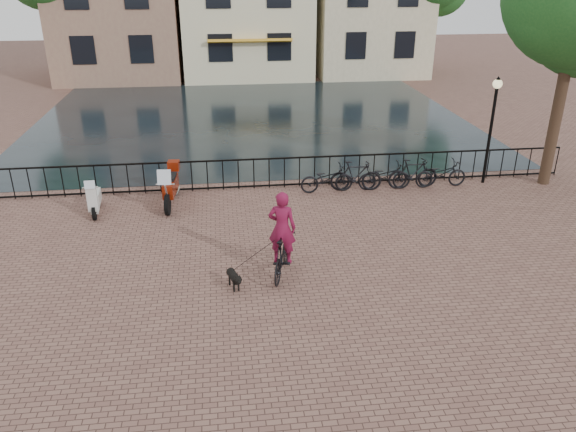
{
  "coord_description": "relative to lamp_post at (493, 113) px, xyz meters",
  "views": [
    {
      "loc": [
        -1.51,
        -9.19,
        6.72
      ],
      "look_at": [
        0.0,
        3.0,
        1.2
      ],
      "focal_mm": 35.0,
      "sensor_mm": 36.0,
      "label": 1
    }
  ],
  "objects": [
    {
      "name": "motorcycle",
      "position": [
        -10.29,
        -0.64,
        -1.65
      ],
      "size": [
        0.65,
        2.07,
        1.46
      ],
      "rotation": [
        0.0,
        0.0,
        -0.08
      ],
      "color": "maroon",
      "rests_on": "ground"
    },
    {
      "name": "parked_bike_2",
      "position": [
        -3.5,
        -0.2,
        -1.93
      ],
      "size": [
        1.72,
        0.62,
        0.9
      ],
      "primitive_type": "imported",
      "rotation": [
        0.0,
        0.0,
        1.56
      ],
      "color": "black",
      "rests_on": "ground"
    },
    {
      "name": "parked_bike_3",
      "position": [
        -2.55,
        -0.2,
        -1.88
      ],
      "size": [
        1.68,
        0.54,
        1.0
      ],
      "primitive_type": "imported",
      "rotation": [
        0.0,
        0.0,
        1.61
      ],
      "color": "black",
      "rests_on": "ground"
    },
    {
      "name": "cyclist",
      "position": [
        -7.42,
        -5.29,
        -1.44
      ],
      "size": [
        1.03,
        1.87,
        2.46
      ],
      "rotation": [
        0.0,
        0.0,
        2.84
      ],
      "color": "black",
      "rests_on": "ground"
    },
    {
      "name": "ground",
      "position": [
        -7.2,
        -7.6,
        -2.38
      ],
      "size": [
        100.0,
        100.0,
        0.0
      ],
      "primitive_type": "plane",
      "color": "brown",
      "rests_on": "ground"
    },
    {
      "name": "lamp_post",
      "position": [
        0.0,
        0.0,
        0.0
      ],
      "size": [
        0.3,
        0.3,
        3.45
      ],
      "color": "black",
      "rests_on": "ground"
    },
    {
      "name": "canal_water",
      "position": [
        -7.2,
        9.7,
        -2.38
      ],
      "size": [
        20.0,
        20.0,
        0.0
      ],
      "primitive_type": "plane",
      "color": "black",
      "rests_on": "ground"
    },
    {
      "name": "parked_bike_1",
      "position": [
        -4.45,
        -0.2,
        -1.88
      ],
      "size": [
        1.7,
        0.63,
        1.0
      ],
      "primitive_type": "imported",
      "rotation": [
        0.0,
        0.0,
        1.47
      ],
      "color": "black",
      "rests_on": "ground"
    },
    {
      "name": "railing",
      "position": [
        -7.2,
        0.4,
        -1.87
      ],
      "size": [
        20.0,
        0.05,
        1.02
      ],
      "color": "black",
      "rests_on": "ground"
    },
    {
      "name": "parked_bike_0",
      "position": [
        -5.4,
        -0.2,
        -1.93
      ],
      "size": [
        1.75,
        0.7,
        0.9
      ],
      "primitive_type": "imported",
      "rotation": [
        0.0,
        0.0,
        1.63
      ],
      "color": "black",
      "rests_on": "ground"
    },
    {
      "name": "scooter",
      "position": [
        -12.47,
        -0.99,
        -1.76
      ],
      "size": [
        0.5,
        1.37,
        1.24
      ],
      "rotation": [
        0.0,
        0.0,
        0.09
      ],
      "color": "silver",
      "rests_on": "ground"
    },
    {
      "name": "parked_bike_4",
      "position": [
        -1.6,
        -0.2,
        -1.93
      ],
      "size": [
        1.73,
        0.65,
        0.9
      ],
      "primitive_type": "imported",
      "rotation": [
        0.0,
        0.0,
        1.6
      ],
      "color": "black",
      "rests_on": "ground"
    },
    {
      "name": "dog",
      "position": [
        -8.58,
        -5.75,
        -2.14
      ],
      "size": [
        0.42,
        0.74,
        0.48
      ],
      "rotation": [
        0.0,
        0.0,
        0.29
      ],
      "color": "black",
      "rests_on": "ground"
    }
  ]
}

